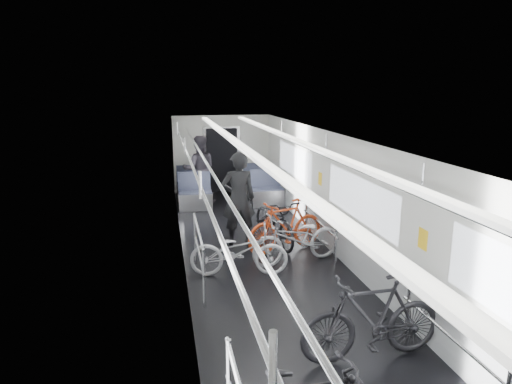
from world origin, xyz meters
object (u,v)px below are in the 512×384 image
bike_aisle (274,220)px  bike_right_mid (297,239)px  bike_left_far (239,251)px  person_seated (199,170)px  bike_right_near (372,318)px  bike_right_far (286,226)px  person_standing (238,199)px

bike_aisle → bike_right_mid: bearing=-93.5°
bike_left_far → person_seated: person_seated is taller
bike_right_near → person_seated: size_ratio=0.95×
bike_right_far → bike_right_mid: bearing=-16.8°
bike_left_far → bike_right_mid: bike_right_mid is taller
bike_right_mid → bike_right_far: 0.69m
bike_left_far → bike_right_far: size_ratio=0.97×
bike_left_far → bike_right_near: bearing=-147.9°
bike_left_far → person_seated: 5.34m
bike_left_far → person_seated: bearing=12.4°
person_standing → bike_right_mid: bearing=123.2°
bike_right_mid → person_seated: (-1.42, 4.97, 0.48)m
bike_right_mid → bike_aisle: (-0.15, 1.20, 0.01)m
bike_aisle → person_standing: (-0.76, 0.10, 0.49)m
bike_right_far → person_standing: (-0.87, 0.62, 0.45)m
bike_right_mid → bike_right_far: (-0.04, 0.69, 0.05)m
bike_right_near → bike_right_far: 3.86m
bike_right_far → bike_right_near: bearing=-19.2°
bike_left_far → person_standing: (0.27, 1.64, 0.54)m
bike_aisle → person_standing: bearing=162.0°
bike_right_far → person_seated: 4.52m
bike_left_far → person_seated: (-0.25, 5.31, 0.51)m
bike_right_near → person_seated: bearing=-171.9°
bike_left_far → person_standing: person_standing is taller
bike_right_far → bike_aisle: size_ratio=0.94×
bike_right_mid → bike_left_far: bearing=-87.5°
person_seated → bike_aisle: bearing=113.0°
bike_right_far → person_standing: 1.16m
bike_right_far → bike_aisle: bike_right_far is taller
bike_right_mid → bike_aisle: bearing=173.4°
bike_right_far → person_standing: bearing=-145.1°
bike_aisle → bike_right_near: bearing=-98.5°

